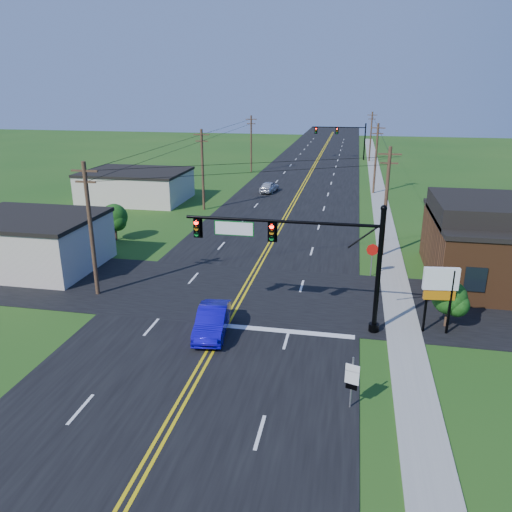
% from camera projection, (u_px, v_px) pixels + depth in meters
% --- Properties ---
extents(ground, '(260.00, 260.00, 0.00)m').
position_uv_depth(ground, '(183.00, 394.00, 22.97)').
color(ground, '#1C4914').
rests_on(ground, ground).
extents(road_main, '(16.00, 220.00, 0.04)m').
position_uv_depth(road_main, '(301.00, 188.00, 69.39)').
color(road_main, black).
rests_on(road_main, ground).
extents(road_cross, '(70.00, 10.00, 0.04)m').
position_uv_depth(road_cross, '(240.00, 293.00, 34.11)').
color(road_cross, black).
rests_on(road_cross, ground).
extents(sidewalk, '(2.00, 160.00, 0.08)m').
position_uv_depth(sidewalk, '(381.00, 207.00, 58.19)').
color(sidewalk, gray).
rests_on(sidewalk, ground).
extents(signal_mast_main, '(11.30, 0.60, 7.48)m').
position_uv_depth(signal_mast_main, '(299.00, 249.00, 28.07)').
color(signal_mast_main, black).
rests_on(signal_mast_main, ground).
extents(signal_mast_far, '(10.98, 0.60, 7.48)m').
position_uv_depth(signal_mast_far, '(342.00, 135.00, 94.98)').
color(signal_mast_far, black).
rests_on(signal_mast_far, ground).
extents(cream_bldg_near, '(10.20, 8.20, 4.10)m').
position_uv_depth(cream_bldg_near, '(31.00, 242.00, 38.40)').
color(cream_bldg_near, silver).
rests_on(cream_bldg_near, ground).
extents(cream_bldg_far, '(12.20, 9.20, 3.70)m').
position_uv_depth(cream_bldg_far, '(136.00, 186.00, 61.11)').
color(cream_bldg_far, silver).
rests_on(cream_bldg_far, ground).
extents(utility_pole_left_a, '(1.80, 0.28, 9.00)m').
position_uv_depth(utility_pole_left_a, '(91.00, 227.00, 32.46)').
color(utility_pole_left_a, '#3E241C').
rests_on(utility_pole_left_a, ground).
extents(utility_pole_left_b, '(1.80, 0.28, 9.00)m').
position_uv_depth(utility_pole_left_b, '(203.00, 168.00, 55.67)').
color(utility_pole_left_b, '#3E241C').
rests_on(utility_pole_left_b, ground).
extents(utility_pole_left_c, '(1.80, 0.28, 9.00)m').
position_uv_depth(utility_pole_left_c, '(251.00, 143.00, 80.74)').
color(utility_pole_left_c, '#3E241C').
rests_on(utility_pole_left_c, ground).
extents(utility_pole_right_a, '(1.80, 0.28, 9.00)m').
position_uv_depth(utility_pole_right_a, '(386.00, 200.00, 40.09)').
color(utility_pole_right_a, '#3E241C').
rests_on(utility_pole_right_a, ground).
extents(utility_pole_right_b, '(1.80, 0.28, 9.00)m').
position_uv_depth(utility_pole_right_b, '(376.00, 157.00, 64.23)').
color(utility_pole_right_b, '#3E241C').
rests_on(utility_pole_right_b, ground).
extents(utility_pole_right_c, '(1.80, 0.28, 9.00)m').
position_uv_depth(utility_pole_right_c, '(371.00, 136.00, 92.09)').
color(utility_pole_right_c, '#3E241C').
rests_on(utility_pole_right_c, ground).
extents(tree_right_back, '(3.00, 3.00, 4.10)m').
position_uv_depth(tree_right_back, '(455.00, 218.00, 43.36)').
color(tree_right_back, '#3E241C').
rests_on(tree_right_back, ground).
extents(shrub_corner, '(2.00, 2.00, 2.86)m').
position_uv_depth(shrub_corner, '(449.00, 298.00, 28.83)').
color(shrub_corner, '#3E241C').
rests_on(shrub_corner, ground).
extents(tree_left, '(2.40, 2.40, 3.37)m').
position_uv_depth(tree_left, '(114.00, 217.00, 45.25)').
color(tree_left, '#3E241C').
rests_on(tree_left, ground).
extents(blue_car, '(2.17, 4.81, 1.53)m').
position_uv_depth(blue_car, '(212.00, 321.00, 28.33)').
color(blue_car, '#1308B3').
rests_on(blue_car, ground).
extents(distant_car, '(2.35, 4.45, 1.44)m').
position_uv_depth(distant_car, '(269.00, 187.00, 66.19)').
color(distant_car, silver).
rests_on(distant_car, ground).
extents(route_sign, '(0.61, 0.22, 2.52)m').
position_uv_depth(route_sign, '(352.00, 379.00, 21.51)').
color(route_sign, slate).
rests_on(route_sign, ground).
extents(stop_sign, '(0.90, 0.17, 2.54)m').
position_uv_depth(stop_sign, '(372.00, 253.00, 36.54)').
color(stop_sign, slate).
rests_on(stop_sign, ground).
extents(pylon_sign, '(1.95, 0.49, 3.98)m').
position_uv_depth(pylon_sign, '(440.00, 286.00, 27.74)').
color(pylon_sign, black).
rests_on(pylon_sign, ground).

